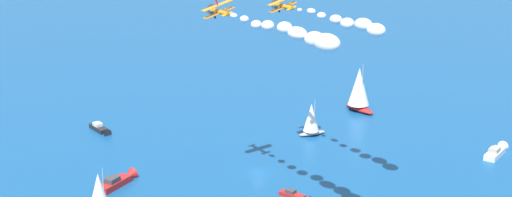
% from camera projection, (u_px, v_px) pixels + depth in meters
% --- Properties ---
extents(ground_plane, '(2000.00, 2000.00, 0.00)m').
position_uv_depth(ground_plane, '(259.00, 173.00, 172.54)').
color(ground_plane, navy).
extents(motorboat_near_centre, '(2.46, 8.80, 2.54)m').
position_uv_depth(motorboat_near_centre, '(101.00, 129.00, 199.01)').
color(motorboat_near_centre, black).
rests_on(motorboat_near_centre, ground_plane).
extents(motorboat_far_port, '(10.78, 5.64, 3.03)m').
position_uv_depth(motorboat_far_port, '(497.00, 151.00, 183.23)').
color(motorboat_far_port, white).
rests_on(motorboat_far_port, ground_plane).
extents(motorboat_far_stbd, '(11.22, 6.90, 3.19)m').
position_uv_depth(motorboat_far_stbd, '(119.00, 181.00, 166.13)').
color(motorboat_far_stbd, '#B21E1E').
rests_on(motorboat_far_stbd, ground_plane).
extents(sailboat_inshore, '(7.40, 6.72, 10.10)m').
position_uv_depth(sailboat_inshore, '(99.00, 194.00, 150.40)').
color(sailboat_inshore, '#23478C').
rests_on(sailboat_inshore, ground_plane).
extents(sailboat_offshore, '(6.37, 11.08, 14.06)m').
position_uv_depth(sailboat_offshore, '(359.00, 89.00, 214.20)').
color(sailboat_offshore, '#B21E1E').
rests_on(sailboat_offshore, ground_plane).
extents(sailboat_trailing, '(7.70, 4.95, 9.57)m').
position_uv_depth(sailboat_trailing, '(311.00, 119.00, 195.23)').
color(sailboat_trailing, '#9E9993').
rests_on(sailboat_trailing, ground_plane).
extents(motorboat_ahead, '(3.65, 7.32, 2.06)m').
position_uv_depth(motorboat_ahead, '(296.00, 196.00, 159.28)').
color(motorboat_ahead, '#B21E1E').
rests_on(motorboat_ahead, ground_plane).
extents(biplane_lead, '(7.48, 6.83, 3.69)m').
position_uv_depth(biplane_lead, '(219.00, 11.00, 156.21)').
color(biplane_lead, orange).
extents(wingwalker_lead, '(1.48, 0.23, 1.52)m').
position_uv_depth(wingwalker_lead, '(216.00, 1.00, 155.34)').
color(wingwalker_lead, red).
extents(smoke_trail_lead, '(5.45, 33.22, 3.97)m').
position_uv_depth(smoke_trail_lead, '(304.00, 36.00, 134.03)').
color(smoke_trail_lead, silver).
extents(biplane_wingman, '(7.48, 6.83, 3.69)m').
position_uv_depth(biplane_wingman, '(283.00, 5.00, 170.75)').
color(biplane_wingman, orange).
extents(smoke_trail_wingman, '(4.95, 27.84, 3.57)m').
position_uv_depth(smoke_trail_wingman, '(356.00, 24.00, 151.33)').
color(smoke_trail_wingman, silver).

